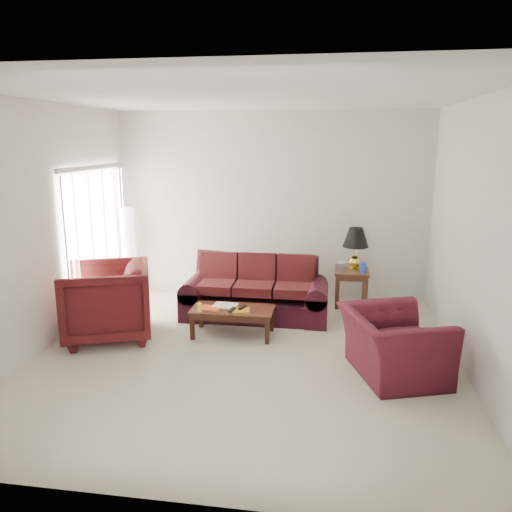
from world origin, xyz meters
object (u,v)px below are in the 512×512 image
(floor_lamp, at_px, (130,251))
(sofa, at_px, (255,289))
(coffee_table, at_px, (233,322))
(armchair_right, at_px, (393,345))
(armchair_left, at_px, (107,301))
(end_table, at_px, (351,288))

(floor_lamp, bearing_deg, sofa, -19.65)
(sofa, xyz_separation_m, coffee_table, (-0.19, -0.74, -0.24))
(floor_lamp, relative_size, coffee_table, 1.38)
(armchair_right, bearing_deg, coffee_table, 47.57)
(sofa, height_order, armchair_right, sofa)
(coffee_table, bearing_deg, armchair_left, -171.91)
(end_table, distance_m, floor_lamp, 3.66)
(end_table, xyz_separation_m, armchair_right, (0.38, -2.36, 0.07))
(floor_lamp, relative_size, armchair_left, 1.36)
(end_table, height_order, floor_lamp, floor_lamp)
(end_table, height_order, armchair_right, armchair_right)
(floor_lamp, xyz_separation_m, coffee_table, (2.05, -1.54, -0.55))
(sofa, distance_m, coffee_table, 0.80)
(armchair_right, bearing_deg, floor_lamp, 40.45)
(armchair_left, xyz_separation_m, armchair_right, (3.57, -0.54, -0.14))
(sofa, relative_size, coffee_table, 1.95)
(floor_lamp, bearing_deg, armchair_left, -76.56)
(armchair_left, height_order, coffee_table, armchair_left)
(end_table, relative_size, floor_lamp, 0.38)
(armchair_right, height_order, coffee_table, armchair_right)
(sofa, relative_size, end_table, 3.69)
(end_table, bearing_deg, sofa, -151.89)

